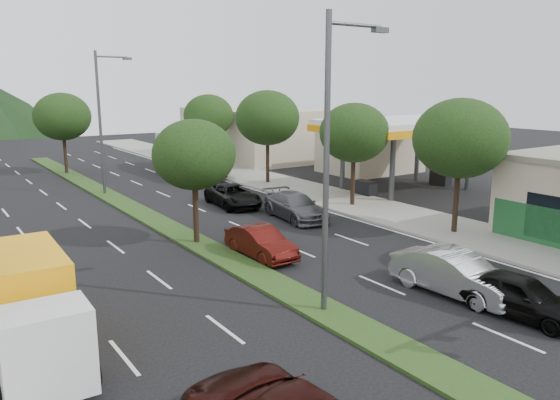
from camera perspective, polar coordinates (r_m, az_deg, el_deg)
sidewalk_right at (r=39.58m, az=3.27°, el=0.82°), size 5.00×90.00×0.15m
median at (r=36.38m, az=-15.56°, el=-0.62°), size 1.60×56.00×0.12m
gas_canopy at (r=41.15m, az=13.20°, el=7.38°), size 12.20×8.20×5.25m
bldg_right_far at (r=58.70m, az=-2.63°, el=6.96°), size 10.00×16.00×5.20m
tree_r_b at (r=29.35m, az=18.32°, el=6.13°), size 4.80×4.80×6.94m
tree_r_c at (r=34.80m, az=7.76°, el=6.97°), size 4.40×4.40×6.48m
tree_r_d at (r=42.71m, az=-1.32°, el=8.57°), size 5.00×5.00×7.17m
tree_r_e at (r=51.39m, az=-7.48°, el=8.72°), size 4.60×4.60×6.71m
tree_med_near at (r=26.48m, az=-8.98°, el=4.68°), size 4.00×4.00×6.02m
tree_med_far at (r=51.07m, az=-21.80°, el=8.09°), size 4.80×4.80×6.94m
streetlight_near at (r=18.01m, az=5.39°, el=5.10°), size 2.60×0.25×10.00m
streetlight_mid at (r=40.46m, az=-18.06°, el=8.37°), size 2.60×0.25×10.00m
sedan_silver at (r=21.53m, az=17.80°, el=-7.31°), size 2.07×5.10×1.65m
car_queue_a at (r=20.38m, az=23.78°, el=-9.13°), size 2.24×4.49×1.47m
car_queue_b at (r=31.91m, az=1.59°, el=-0.64°), size 2.65×5.40×1.51m
car_queue_c at (r=24.89m, az=-2.04°, el=-4.43°), size 1.52×4.23×1.39m
car_queue_d at (r=35.34m, az=-4.93°, el=0.47°), size 2.75×5.21×1.40m
box_truck at (r=17.10m, az=-24.79°, el=-10.72°), size 2.59×6.27×3.06m
motorhome at (r=47.83m, az=-9.29°, el=4.76°), size 3.14×9.10×3.45m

